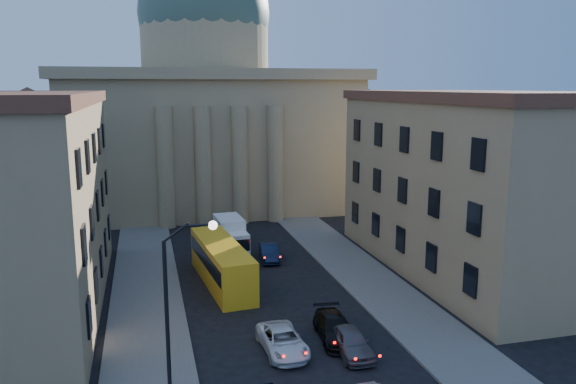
% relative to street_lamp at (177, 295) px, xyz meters
% --- Properties ---
extents(sidewalk_left, '(5.00, 60.00, 0.15)m').
position_rel_street_lamp_xyz_m(sidewalk_left, '(-1.53, 10.00, -5.21)').
color(sidewalk_left, '#605D58').
rests_on(sidewalk_left, ground).
extents(sidewalk_right, '(5.00, 60.00, 0.15)m').
position_rel_street_lamp_xyz_m(sidewalk_right, '(15.47, 10.00, -5.21)').
color(sidewalk_right, '#605D58').
rests_on(sidewalk_right, ground).
extents(church, '(68.02, 28.76, 36.60)m').
position_rel_street_lamp_xyz_m(church, '(6.97, 47.47, 6.59)').
color(church, '#927D5A').
rests_on(church, ground).
extents(building_left, '(11.60, 26.60, 14.70)m').
position_rel_street_lamp_xyz_m(building_left, '(-10.03, 14.00, 2.14)').
color(building_left, '#9F835D').
rests_on(building_left, ground).
extents(building_right, '(11.60, 26.60, 14.70)m').
position_rel_street_lamp_xyz_m(building_right, '(23.97, 14.00, 2.14)').
color(building_right, '#9F835D').
rests_on(building_right, ground).
extents(street_lamp, '(2.62, 0.44, 8.83)m').
position_rel_street_lamp_xyz_m(street_lamp, '(0.00, 0.00, 0.00)').
color(street_lamp, black).
rests_on(street_lamp, ground).
extents(car_left_mid, '(2.43, 4.95, 1.35)m').
position_rel_street_lamp_xyz_m(car_left_mid, '(5.99, 3.39, -4.61)').
color(car_left_mid, white).
rests_on(car_left_mid, ground).
extents(car_right_mid, '(2.42, 5.08, 1.43)m').
position_rel_street_lamp_xyz_m(car_right_mid, '(9.45, 4.16, -4.57)').
color(car_right_mid, black).
rests_on(car_right_mid, ground).
extents(car_right_far, '(1.84, 4.40, 1.49)m').
position_rel_street_lamp_xyz_m(car_right_far, '(9.72, 2.18, -4.54)').
color(car_right_far, '#545358').
rests_on(car_right_far, ground).
extents(car_right_distant, '(1.98, 4.49, 1.43)m').
position_rel_street_lamp_xyz_m(car_right_distant, '(9.06, 20.55, -4.57)').
color(car_right_distant, black).
rests_on(car_right_distant, ground).
extents(city_bus, '(3.69, 11.59, 3.21)m').
position_rel_street_lamp_xyz_m(city_bus, '(4.19, 15.62, -3.56)').
color(city_bus, yellow).
rests_on(city_bus, ground).
extents(box_truck, '(2.58, 5.87, 3.16)m').
position_rel_street_lamp_xyz_m(box_truck, '(6.16, 23.67, -3.79)').
color(box_truck, white).
rests_on(box_truck, ground).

